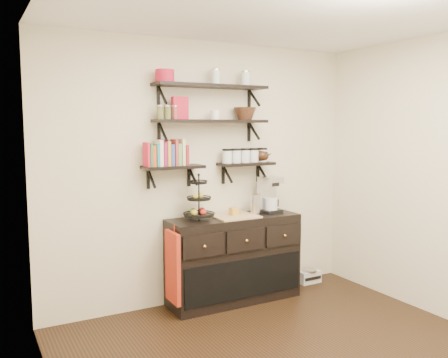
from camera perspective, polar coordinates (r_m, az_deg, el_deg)
ceiling at (r=3.57m, az=11.12°, el=20.24°), size 3.50×3.50×0.02m
back_wall at (r=4.97m, az=-2.21°, el=0.78°), size 3.50×0.02×2.70m
left_wall at (r=2.76m, az=-18.82°, el=-4.13°), size 0.02×3.50×2.70m
shelf_top at (r=4.85m, az=-1.55°, el=11.07°), size 1.20×0.27×0.23m
shelf_mid at (r=4.83m, az=-1.54°, el=6.93°), size 1.20×0.27×0.23m
shelf_low_left at (r=4.69m, az=-6.17°, el=1.36°), size 0.60×0.25×0.23m
shelf_low_right at (r=5.06m, az=2.65°, el=1.77°), size 0.60×0.25×0.23m
cookbooks at (r=4.65m, az=-6.79°, el=3.01°), size 0.43×0.15×0.26m
glass_canisters at (r=5.05m, az=2.56°, el=2.75°), size 0.54×0.10×0.13m
sideboard at (r=5.03m, az=1.19°, el=-9.56°), size 1.40×0.50×0.92m
fruit_stand at (r=4.72m, az=-3.02°, el=-3.14°), size 0.31×0.31×0.45m
candle at (r=4.92m, az=1.20°, el=-3.91°), size 0.08×0.08×0.08m
coffee_maker at (r=5.16m, az=5.43°, el=-1.98°), size 0.24×0.24×0.39m
thermal_carafe at (r=5.02m, az=3.84°, el=-3.09°), size 0.11×0.11×0.22m
apron at (r=4.63m, az=-6.18°, el=-10.52°), size 0.04×0.30×0.69m
radio at (r=5.77m, az=10.23°, el=-11.42°), size 0.27×0.18×0.16m
recipe_box at (r=4.68m, az=-5.33°, el=8.49°), size 0.16×0.06×0.22m
walnut_bowl at (r=5.02m, az=2.52°, el=7.86°), size 0.24×0.24×0.13m
ramekins at (r=4.85m, az=-1.09°, el=7.72°), size 0.09×0.09×0.10m
teapot at (r=5.16m, az=4.56°, el=2.95°), size 0.21×0.16×0.15m
red_pot at (r=4.65m, az=-7.14°, el=12.20°), size 0.18×0.18×0.12m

